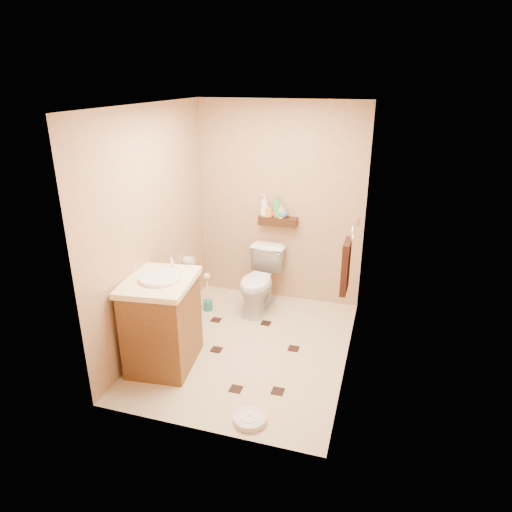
% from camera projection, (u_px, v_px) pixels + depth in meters
% --- Properties ---
extents(ground, '(2.50, 2.50, 0.00)m').
position_uv_depth(ground, '(249.00, 347.00, 4.75)').
color(ground, tan).
rests_on(ground, ground).
extents(wall_back, '(2.00, 0.04, 2.40)m').
position_uv_depth(wall_back, '(280.00, 205.00, 5.42)').
color(wall_back, tan).
rests_on(wall_back, ground).
extents(wall_front, '(2.00, 0.04, 2.40)m').
position_uv_depth(wall_front, '(194.00, 295.00, 3.20)').
color(wall_front, tan).
rests_on(wall_front, ground).
extents(wall_left, '(0.04, 2.50, 2.40)m').
position_uv_depth(wall_left, '(153.00, 229.00, 4.58)').
color(wall_left, tan).
rests_on(wall_left, ground).
extents(wall_right, '(0.04, 2.50, 2.40)m').
position_uv_depth(wall_right, '(355.00, 249.00, 4.04)').
color(wall_right, tan).
rests_on(wall_right, ground).
extents(ceiling, '(2.00, 2.50, 0.02)m').
position_uv_depth(ceiling, '(247.00, 105.00, 3.87)').
color(ceiling, white).
rests_on(ceiling, wall_back).
extents(wall_shelf, '(0.46, 0.14, 0.10)m').
position_uv_depth(wall_shelf, '(278.00, 221.00, 5.42)').
color(wall_shelf, '#3C1D10').
rests_on(wall_shelf, wall_back).
extents(floor_accents, '(1.11, 1.32, 0.01)m').
position_uv_depth(floor_accents, '(250.00, 351.00, 4.68)').
color(floor_accents, black).
rests_on(floor_accents, ground).
extents(toilet, '(0.46, 0.75, 0.74)m').
position_uv_depth(toilet, '(260.00, 281.00, 5.39)').
color(toilet, white).
rests_on(toilet, ground).
extents(vanity, '(0.69, 0.80, 1.04)m').
position_uv_depth(vanity, '(162.00, 321.00, 4.33)').
color(vanity, brown).
rests_on(vanity, ground).
extents(bathroom_scale, '(0.30, 0.30, 0.06)m').
position_uv_depth(bathroom_scale, '(250.00, 419.00, 3.72)').
color(bathroom_scale, silver).
rests_on(bathroom_scale, ground).
extents(toilet_brush, '(0.11, 0.11, 0.48)m').
position_uv_depth(toilet_brush, '(208.00, 297.00, 5.44)').
color(toilet_brush, '#1B6F6A').
rests_on(toilet_brush, ground).
extents(towel_ring, '(0.12, 0.30, 0.76)m').
position_uv_depth(towel_ring, '(346.00, 264.00, 4.38)').
color(towel_ring, silver).
rests_on(towel_ring, wall_right).
extents(toilet_paper, '(0.12, 0.11, 0.12)m').
position_uv_depth(toilet_paper, '(189.00, 261.00, 5.36)').
color(toilet_paper, silver).
rests_on(toilet_paper, wall_left).
extents(bottle_a, '(0.10, 0.10, 0.27)m').
position_uv_depth(bottle_a, '(264.00, 205.00, 5.39)').
color(bottle_a, white).
rests_on(bottle_a, wall_shelf).
extents(bottle_b, '(0.11, 0.11, 0.17)m').
position_uv_depth(bottle_b, '(268.00, 210.00, 5.40)').
color(bottle_b, gold).
rests_on(bottle_b, wall_shelf).
extents(bottle_c, '(0.13, 0.13, 0.13)m').
position_uv_depth(bottle_c, '(276.00, 212.00, 5.38)').
color(bottle_c, '#F91D36').
rests_on(bottle_c, wall_shelf).
extents(bottle_d, '(0.13, 0.13, 0.27)m').
position_uv_depth(bottle_d, '(277.00, 206.00, 5.35)').
color(bottle_d, green).
rests_on(bottle_d, wall_shelf).
extents(bottle_e, '(0.10, 0.10, 0.18)m').
position_uv_depth(bottle_e, '(281.00, 210.00, 5.35)').
color(bottle_e, '#FFBD54').
rests_on(bottle_e, wall_shelf).
extents(bottle_f, '(0.14, 0.14, 0.15)m').
position_uv_depth(bottle_f, '(283.00, 211.00, 5.35)').
color(bottle_f, '#4778B1').
rests_on(bottle_f, wall_shelf).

